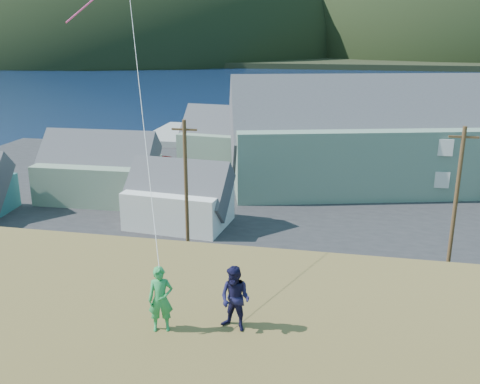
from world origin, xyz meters
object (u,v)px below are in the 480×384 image
at_px(shed_palegreen_far, 235,138).
at_px(kite_flyer_navy, 235,299).
at_px(wharf, 246,137).
at_px(shed_white, 179,196).
at_px(kite_flyer_green, 161,299).
at_px(shed_palegreen_near, 99,169).
at_px(lodge, 425,136).

xyz_separation_m(shed_palegreen_far, kite_flyer_navy, (9.46, -44.54, 5.09)).
distance_m(shed_palegreen_far, kite_flyer_navy, 45.82).
bearing_deg(wharf, shed_white, -88.14).
relative_size(shed_white, kite_flyer_green, 4.78).
xyz_separation_m(shed_white, kite_flyer_green, (7.82, -25.40, 5.69)).
bearing_deg(shed_palegreen_far, shed_palegreen_near, -115.25).
bearing_deg(shed_white, wharf, 97.30).
height_order(wharf, kite_flyer_green, kite_flyer_green).
height_order(shed_palegreen_near, shed_white, shed_palegreen_near).
bearing_deg(shed_white, kite_flyer_green, -67.45).
bearing_deg(shed_palegreen_near, kite_flyer_navy, -59.94).
xyz_separation_m(shed_palegreen_far, kite_flyer_green, (7.66, -44.94, 5.10)).
distance_m(lodge, kite_flyer_green, 41.78).
height_order(shed_palegreen_far, kite_flyer_navy, kite_flyer_navy).
height_order(lodge, shed_palegreen_far, lodge).
height_order(wharf, lodge, lodge).
distance_m(lodge, shed_white, 24.35).
bearing_deg(shed_white, lodge, 42.67).
xyz_separation_m(wharf, shed_palegreen_far, (1.23, -13.28, 2.50)).
distance_m(wharf, shed_palegreen_near, 29.00).
xyz_separation_m(shed_palegreen_near, shed_white, (8.83, -4.97, -0.37)).
bearing_deg(lodge, shed_palegreen_near, -175.97).
height_order(lodge, kite_flyer_navy, lodge).
height_order(lodge, kite_flyer_green, lodge).
height_order(lodge, shed_palegreen_near, lodge).
relative_size(shed_palegreen_near, shed_palegreen_far, 0.84).
distance_m(wharf, kite_flyer_navy, 59.28).
bearing_deg(shed_white, kite_flyer_navy, -63.51).
bearing_deg(lodge, kite_flyer_green, -120.94).
height_order(shed_white, shed_palegreen_far, shed_palegreen_far).
relative_size(wharf, kite_flyer_green, 15.29).
xyz_separation_m(kite_flyer_green, kite_flyer_navy, (1.80, 0.40, -0.01)).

